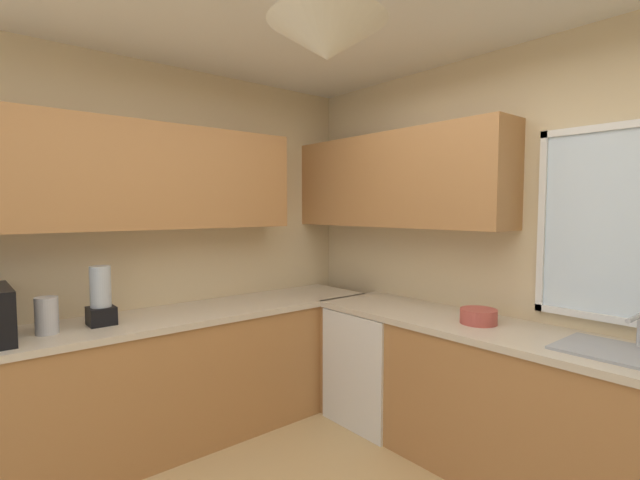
% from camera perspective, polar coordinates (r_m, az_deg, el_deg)
% --- Properties ---
extents(room_shell, '(4.06, 3.55, 2.68)m').
position_cam_1_polar(room_shell, '(2.28, 3.64, 8.40)').
color(room_shell, beige).
rests_on(room_shell, ground_plane).
extents(counter_run_left, '(0.65, 3.16, 0.88)m').
position_cam_1_polar(counter_run_left, '(3.33, -18.92, -16.35)').
color(counter_run_left, '#AD7542').
rests_on(counter_run_left, ground_plane).
extents(counter_run_back, '(3.15, 0.65, 0.88)m').
position_cam_1_polar(counter_run_back, '(2.95, 26.48, -19.31)').
color(counter_run_back, '#AD7542').
rests_on(counter_run_back, ground_plane).
extents(dishwasher, '(0.60, 0.60, 0.84)m').
position_cam_1_polar(dishwasher, '(3.55, 7.43, -15.27)').
color(dishwasher, white).
rests_on(dishwasher, ground_plane).
extents(kettle, '(0.12, 0.12, 0.21)m').
position_cam_1_polar(kettle, '(3.00, -31.23, -8.15)').
color(kettle, '#B7B7BC').
rests_on(kettle, counter_run_left).
extents(sink_assembly, '(0.61, 0.40, 0.19)m').
position_cam_1_polar(sink_assembly, '(2.69, 34.46, -11.70)').
color(sink_assembly, '#9EA0A5').
rests_on(sink_assembly, counter_run_back).
extents(bowl, '(0.22, 0.22, 0.09)m').
position_cam_1_polar(bowl, '(2.98, 19.38, -9.07)').
color(bowl, '#B74C42').
rests_on(bowl, counter_run_back).
extents(blender_appliance, '(0.15, 0.15, 0.36)m').
position_cam_1_polar(blender_appliance, '(3.06, -25.93, -6.65)').
color(blender_appliance, black).
rests_on(blender_appliance, counter_run_left).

